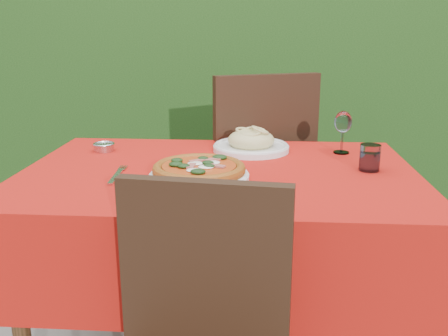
# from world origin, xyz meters

# --- Properties ---
(hedge) EXTENTS (3.20, 0.55, 1.78)m
(hedge) POSITION_xyz_m (0.00, 1.55, 0.92)
(hedge) COLOR black
(hedge) RESTS_ON ground
(dining_table) EXTENTS (1.26, 0.86, 0.75)m
(dining_table) POSITION_xyz_m (0.00, 0.00, 0.60)
(dining_table) COLOR #4A2D17
(dining_table) RESTS_ON ground
(chair_far) EXTENTS (0.59, 0.59, 1.01)m
(chair_far) POSITION_xyz_m (0.12, 0.60, 0.58)
(chair_far) COLOR black
(chair_far) RESTS_ON ground
(pizza_plate) EXTENTS (0.33, 0.33, 0.06)m
(pizza_plate) POSITION_xyz_m (-0.05, -0.11, 0.77)
(pizza_plate) COLOR white
(pizza_plate) RESTS_ON dining_table
(pasta_plate) EXTENTS (0.28, 0.28, 0.08)m
(pasta_plate) POSITION_xyz_m (0.10, 0.26, 0.78)
(pasta_plate) COLOR silver
(pasta_plate) RESTS_ON dining_table
(water_glass) EXTENTS (0.06, 0.06, 0.09)m
(water_glass) POSITION_xyz_m (0.48, 0.02, 0.79)
(water_glass) COLOR silver
(water_glass) RESTS_ON dining_table
(wine_glass) EXTENTS (0.06, 0.06, 0.15)m
(wine_glass) POSITION_xyz_m (0.43, 0.25, 0.86)
(wine_glass) COLOR silver
(wine_glass) RESTS_ON dining_table
(fork) EXTENTS (0.04, 0.22, 0.01)m
(fork) POSITION_xyz_m (-0.31, -0.11, 0.75)
(fork) COLOR silver
(fork) RESTS_ON dining_table
(steel_ramekin) EXTENTS (0.07, 0.07, 0.03)m
(steel_ramekin) POSITION_xyz_m (-0.44, 0.22, 0.76)
(steel_ramekin) COLOR #B8B8BF
(steel_ramekin) RESTS_ON dining_table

